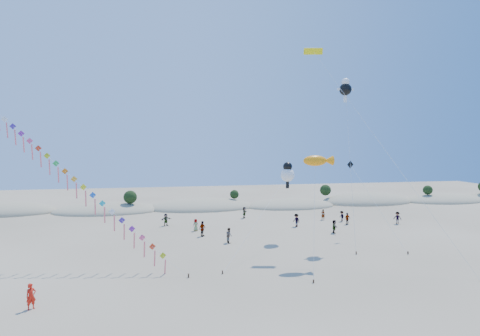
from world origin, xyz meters
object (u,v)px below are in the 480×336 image
object	(u,v)px
kite_train	(66,173)
parafoil_kite	(316,56)
fish_kite	(318,161)
flyer_foreground	(31,296)

from	to	relation	value
kite_train	parafoil_kite	bearing A→B (deg)	8.76
kite_train	fish_kite	size ratio (longest dim) A/B	2.01
fish_kite	flyer_foreground	xyz separation A→B (m)	(-24.12, -7.58, -8.91)
kite_train	flyer_foreground	bearing A→B (deg)	-90.57
fish_kite	flyer_foreground	bearing A→B (deg)	-162.56
fish_kite	parafoil_kite	size ratio (longest dim) A/B	0.46
fish_kite	parafoil_kite	bearing A→B (deg)	70.94
kite_train	flyer_foreground	distance (m)	13.25
fish_kite	kite_train	bearing A→B (deg)	172.56
kite_train	flyer_foreground	world-z (taller)	kite_train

